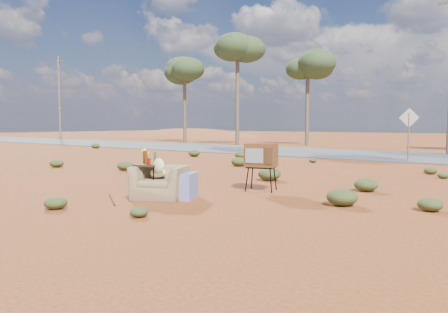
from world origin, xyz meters
The scene contains 13 objects.
ground centered at (0.00, 0.00, 0.00)m, with size 140.00×140.00×0.00m, color brown.
highway centered at (0.00, 15.00, 0.02)m, with size 140.00×7.00×0.04m, color #565659.
dirt_mound centered at (-30.00, 34.00, 0.00)m, with size 26.00×18.00×2.00m, color brown.
armchair centered at (-0.24, -0.14, 0.43)m, with size 1.37×1.24×0.92m.
tv_unit centered at (0.82, 1.97, 0.82)m, with size 0.82×0.73×1.11m.
side_table centered at (-0.59, -0.27, 0.75)m, with size 0.65×0.65×1.01m.
rusty_bar centered at (-0.92, -0.95, 0.02)m, with size 0.03×0.03×1.31m, color #512B15.
road_sign centered at (1.50, 12.00, 1.50)m, with size 0.78×0.06×2.19m.
eucalyptus_far_left centered at (-18.00, 20.00, 5.94)m, with size 3.20×3.20×7.10m.
eucalyptus_left centered at (-12.00, 19.00, 6.92)m, with size 3.20×3.20×8.10m.
eucalyptus_near_left centered at (-8.00, 22.00, 5.45)m, with size 3.20×3.20×6.60m.
utility_pole_west centered at (-32.00, 17.50, 4.15)m, with size 1.40×0.20×8.00m.
scrub_patch centered at (-0.82, 4.41, 0.14)m, with size 17.49×8.07×0.33m.
Camera 1 is at (6.23, -6.59, 1.57)m, focal length 35.00 mm.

